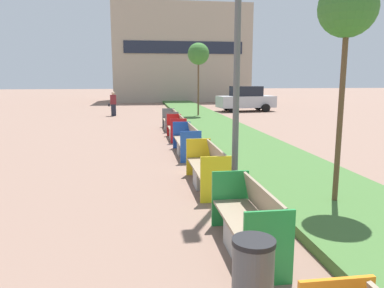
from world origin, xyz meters
TOP-DOWN VIEW (x-y plane):
  - planter_grass_strip at (3.20, 12.00)m, footprint 2.80×120.00m
  - building_backdrop at (4.00, 43.31)m, footprint 14.11×7.20m
  - bench_green_frame at (0.94, 6.69)m, footprint 0.65×1.93m
  - bench_yellow_frame at (0.94, 9.91)m, footprint 0.65×2.24m
  - bench_blue_frame at (0.94, 13.59)m, footprint 0.65×2.40m
  - bench_red_frame at (0.94, 16.74)m, footprint 0.65×1.92m
  - bench_grey_frame at (0.94, 19.72)m, footprint 0.65×2.07m
  - litter_bin at (0.47, 4.99)m, footprint 0.42×0.42m
  - street_lamp_post at (1.55, 9.83)m, footprint 0.24×0.44m
  - sapling_tree_near at (3.05, 8.13)m, footprint 1.02×1.02m
  - sapling_tree_far at (3.05, 24.60)m, footprint 1.30×1.30m
  - pedestrian_walking at (-2.24, 26.81)m, footprint 0.53×0.24m
  - parked_car_distant at (7.35, 28.98)m, footprint 4.38×2.24m

SIDE VIEW (x-z plane):
  - planter_grass_strip at x=3.20m, z-range 0.00..0.18m
  - bench_red_frame at x=0.94m, z-range -0.11..0.83m
  - bench_green_frame at x=0.94m, z-range -0.11..0.83m
  - bench_grey_frame at x=0.94m, z-range -0.10..0.84m
  - bench_yellow_frame at x=0.94m, z-range -0.10..0.84m
  - bench_blue_frame at x=0.94m, z-range -0.09..0.85m
  - litter_bin at x=0.47m, z-range 0.00..0.95m
  - pedestrian_walking at x=-2.24m, z-range 0.00..1.59m
  - parked_car_distant at x=7.35m, z-range -0.02..1.84m
  - sapling_tree_near at x=3.05m, z-range 1.51..5.68m
  - sapling_tree_far at x=3.05m, z-range 1.59..6.13m
  - street_lamp_post at x=1.55m, z-range 0.38..7.59m
  - building_backdrop at x=4.00m, z-range 0.00..9.91m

